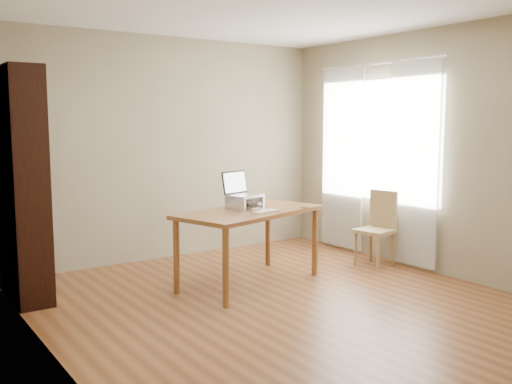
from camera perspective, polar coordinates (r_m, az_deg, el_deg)
name	(u,v)px	position (r m, az deg, el deg)	size (l,w,h in m)	color
room	(289,159)	(4.94, 3.30, 3.36)	(4.04, 4.54, 2.64)	brown
bookshelf	(22,185)	(5.58, -22.39, 0.67)	(0.30, 0.90, 2.10)	black
curtains	(375,160)	(6.80, 11.82, 3.13)	(0.03, 1.90, 2.25)	silver
desk	(250,219)	(5.65, -0.65, -2.70)	(1.65, 1.13, 0.75)	brown
laptop_stand	(245,201)	(5.69, -1.11, -0.88)	(0.32, 0.25, 0.13)	silver
laptop	(242,189)	(5.73, -1.44, 0.28)	(0.39, 0.37, 0.24)	silver
keyboard	(266,212)	(5.48, 0.96, -1.97)	(0.31, 0.18, 0.02)	silver
coaster	(304,208)	(5.78, 4.83, -1.57)	(0.09, 0.09, 0.01)	#562F1D
cat	(243,203)	(5.72, -1.32, -1.09)	(0.23, 0.47, 0.14)	#483E39
chair	(379,226)	(6.58, 12.18, -3.32)	(0.43, 0.43, 0.84)	#A18757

